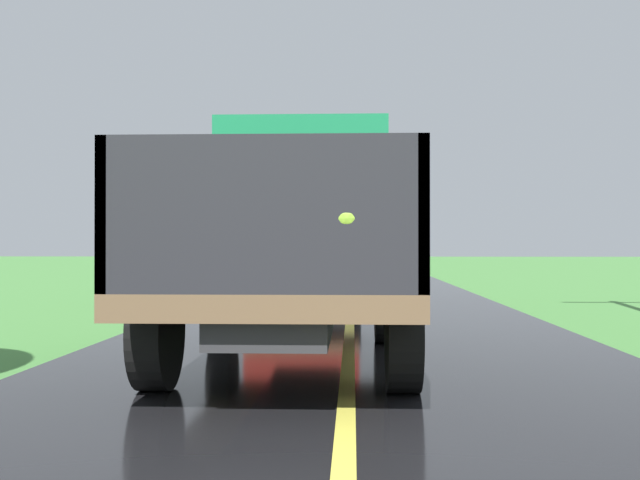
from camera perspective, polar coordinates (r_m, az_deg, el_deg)
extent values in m
cube|color=#2D2D30|center=(8.22, -1.97, -4.86)|extent=(0.90, 5.51, 0.24)
cube|color=brown|center=(8.20, -1.97, -3.47)|extent=(2.30, 5.80, 0.20)
cube|color=#197A4C|center=(10.16, -1.12, 3.04)|extent=(2.10, 1.90, 1.90)
cube|color=black|center=(11.13, -0.82, 4.45)|extent=(1.78, 0.02, 0.76)
cube|color=#232328|center=(7.40, -11.15, 1.25)|extent=(0.08, 3.85, 1.10)
cube|color=#232328|center=(7.21, 6.26, 1.29)|extent=(0.08, 3.85, 1.10)
cube|color=#232328|center=(5.35, -4.32, 1.89)|extent=(2.30, 0.08, 1.10)
cube|color=#232328|center=(9.10, -1.53, 0.92)|extent=(2.30, 0.08, 1.10)
cylinder|color=black|center=(10.13, -7.13, -4.59)|extent=(0.28, 1.00, 1.00)
cylinder|color=black|center=(10.00, 4.86, -4.64)|extent=(0.28, 1.00, 1.00)
cylinder|color=black|center=(6.82, -11.90, -6.60)|extent=(0.28, 1.00, 1.00)
cylinder|color=black|center=(6.63, 6.10, -6.79)|extent=(0.28, 1.00, 1.00)
ellipsoid|color=#88BC30|center=(5.63, 1.99, 1.47)|extent=(0.59, 0.74, 0.42)
ellipsoid|color=#9ABA21|center=(5.73, -5.87, 1.13)|extent=(0.57, 0.53, 0.37)
ellipsoid|color=#8DBF24|center=(8.77, -6.64, -1.51)|extent=(0.54, 0.55, 0.51)
ellipsoid|color=#8CBE35|center=(6.33, 1.05, 1.42)|extent=(0.53, 0.66, 0.47)
ellipsoid|color=#88B727|center=(8.46, -2.84, 2.96)|extent=(0.57, 0.64, 0.47)
ellipsoid|color=#89C830|center=(8.65, -3.66, 0.91)|extent=(0.42, 0.41, 0.40)
ellipsoid|color=#94B434|center=(6.41, 0.17, 1.06)|extent=(0.59, 0.63, 0.36)
ellipsoid|color=#94C52F|center=(7.45, -2.11, 3.60)|extent=(0.47, 0.55, 0.44)
cube|color=#2D2D30|center=(18.24, -0.79, -2.43)|extent=(0.90, 5.51, 0.24)
cube|color=brown|center=(18.24, -0.79, -1.80)|extent=(2.30, 5.80, 0.20)
cube|color=silver|center=(20.19, -0.47, 1.31)|extent=(2.10, 1.90, 1.90)
cube|color=black|center=(21.15, -0.34, 2.13)|extent=(1.78, 0.02, 0.76)
cube|color=maroon|center=(17.36, -4.63, 0.28)|extent=(0.08, 3.85, 1.10)
cube|color=maroon|center=(17.23, 2.72, 0.28)|extent=(0.08, 3.85, 1.10)
cube|color=maroon|center=(15.38, -1.38, 0.37)|extent=(2.30, 0.08, 1.10)
cube|color=maroon|center=(19.14, -0.63, 0.21)|extent=(2.30, 0.08, 1.10)
cylinder|color=black|center=(20.12, -3.49, -2.53)|extent=(0.28, 1.00, 1.00)
cylinder|color=black|center=(20.01, 2.51, -2.54)|extent=(0.28, 1.00, 1.00)
cylinder|color=black|center=(16.75, -4.69, -2.95)|extent=(0.28, 1.00, 1.00)
cylinder|color=black|center=(16.62, 2.53, -2.97)|extent=(0.28, 1.00, 1.00)
ellipsoid|color=#84B224|center=(15.82, 1.91, -0.87)|extent=(0.47, 0.45, 0.51)
ellipsoid|color=#92B62C|center=(18.45, 0.18, 1.17)|extent=(0.47, 0.54, 0.41)
ellipsoid|color=#85C221|center=(16.92, -3.68, 0.24)|extent=(0.50, 0.52, 0.40)
ellipsoid|color=#92BD2B|center=(18.40, -1.66, -1.03)|extent=(0.43, 0.40, 0.45)
ellipsoid|color=#89B81E|center=(17.74, -2.40, 0.09)|extent=(0.44, 0.43, 0.48)
ellipsoid|color=#89AF36|center=(15.80, -3.57, -0.88)|extent=(0.47, 0.57, 0.50)
ellipsoid|color=#9BC825|center=(16.65, -3.43, 1.16)|extent=(0.46, 0.47, 0.47)
ellipsoid|color=#89AF28|center=(18.11, 1.46, 1.14)|extent=(0.56, 0.53, 0.42)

